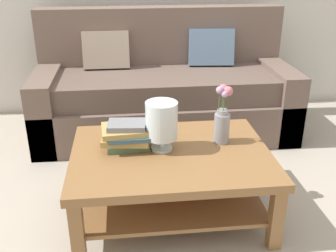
{
  "coord_description": "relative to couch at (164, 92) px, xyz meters",
  "views": [
    {
      "loc": [
        -0.27,
        -2.34,
        1.52
      ],
      "look_at": [
        -0.02,
        -0.12,
        0.53
      ],
      "focal_mm": 42.48,
      "sensor_mm": 36.0,
      "label": 1
    }
  ],
  "objects": [
    {
      "name": "ground_plane",
      "position": [
        -0.07,
        -1.0,
        -0.36
      ],
      "size": [
        10.0,
        10.0,
        0.0
      ],
      "primitive_type": "plane",
      "color": "#ADA393"
    },
    {
      "name": "couch",
      "position": [
        0.0,
        0.0,
        0.0
      ],
      "size": [
        2.2,
        0.9,
        1.06
      ],
      "color": "brown",
      "rests_on": "ground"
    },
    {
      "name": "coffee_table",
      "position": [
        -0.09,
        -1.27,
        -0.05
      ],
      "size": [
        1.17,
        0.87,
        0.43
      ],
      "color": "olive",
      "rests_on": "ground"
    },
    {
      "name": "book_stack_main",
      "position": [
        -0.34,
        -1.19,
        0.15
      ],
      "size": [
        0.31,
        0.24,
        0.17
      ],
      "color": "#51704C",
      "rests_on": "coffee_table"
    },
    {
      "name": "glass_hurricane_vase",
      "position": [
        -0.14,
        -1.23,
        0.24
      ],
      "size": [
        0.19,
        0.19,
        0.3
      ],
      "color": "silver",
      "rests_on": "coffee_table"
    },
    {
      "name": "flower_pitcher",
      "position": [
        0.23,
        -1.17,
        0.22
      ],
      "size": [
        0.1,
        0.11,
        0.36
      ],
      "color": "gray",
      "rests_on": "coffee_table"
    }
  ]
}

